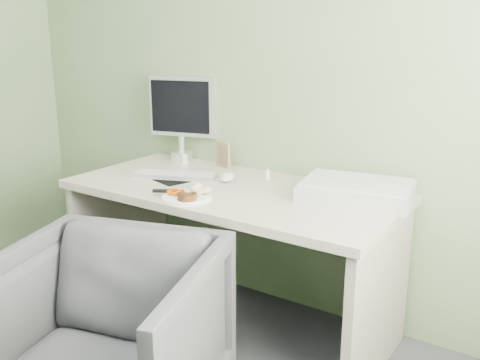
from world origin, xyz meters
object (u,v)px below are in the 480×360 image
Objects in this scene: plate at (187,198)px; desk_chair at (105,343)px; scanner at (356,191)px; monitor at (183,114)px; desk at (231,223)px.

plate is 0.73m from desk_chair.
scanner is 0.61× the size of desk_chair.
monitor is (-0.49, 0.57, 0.26)m from plate.
desk_chair is at bearing -87.33° from desk.
desk is at bearing -174.69° from scanner.
monitor is 0.61× the size of desk_chair.
scanner is 1.16m from monitor.
scanner is (0.57, 0.15, 0.22)m from desk.
plate is at bearing -156.64° from scanner.
desk is 3.33× the size of monitor.
plate is at bearing -64.36° from monitor.
scanner is (0.63, 0.41, 0.03)m from plate.
plate is 0.29× the size of desk_chair.
desk is 7.04× the size of plate.
monitor is (-1.12, 0.16, 0.23)m from scanner.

